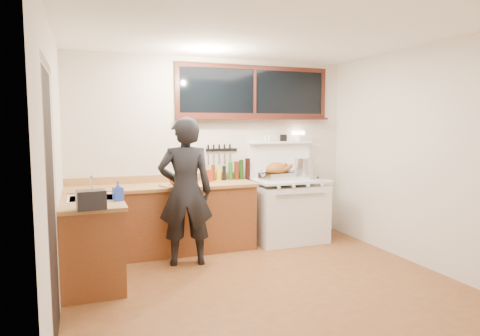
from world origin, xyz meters
name	(u,v)px	position (x,y,z in m)	size (l,w,h in m)	color
ground_plane	(263,284)	(0.00, 0.00, -0.01)	(4.00, 3.50, 0.02)	brown
room_shell	(264,128)	(0.00, 0.00, 1.65)	(4.10, 3.60, 2.65)	beige
counter_back	(163,219)	(-0.80, 1.45, 0.45)	(2.44, 0.64, 1.00)	brown
counter_left	(92,242)	(-1.70, 0.62, 0.45)	(0.64, 1.09, 0.90)	brown
sink_unit	(92,204)	(-1.68, 0.70, 0.85)	(0.50, 0.45, 0.37)	white
vintage_stove	(288,209)	(1.00, 1.41, 0.47)	(1.02, 0.74, 1.58)	white
back_window	(255,98)	(0.60, 1.72, 2.06)	(2.32, 0.13, 0.77)	black
left_doorway	(52,204)	(-1.99, -0.55, 1.09)	(0.02, 1.04, 2.17)	black
knife_strip	(221,151)	(0.08, 1.73, 1.31)	(0.46, 0.03, 0.28)	black
man	(185,192)	(-0.62, 0.91, 0.89)	(0.71, 0.53, 1.77)	black
soap_bottle	(118,191)	(-1.43, 0.49, 1.00)	(0.11, 0.12, 0.20)	blue
toaster	(91,200)	(-1.70, 0.12, 0.99)	(0.27, 0.20, 0.18)	black
cutting_board	(178,182)	(-0.64, 1.27, 0.95)	(0.45, 0.39, 0.14)	#9E723F
roast_turkey	(277,172)	(0.82, 1.42, 1.00)	(0.48, 0.39, 0.25)	silver
stockpot	(304,167)	(1.37, 1.62, 1.04)	(0.39, 0.39, 0.28)	silver
saucepan	(289,173)	(1.10, 1.58, 0.96)	(0.16, 0.28, 0.12)	silver
pot_lid	(318,179)	(1.38, 1.23, 0.91)	(0.26, 0.26, 0.04)	silver
coffee_tin	(208,176)	(-0.16, 1.54, 0.98)	(0.13, 0.12, 0.17)	maroon
pitcher	(203,175)	(-0.20, 1.62, 0.98)	(0.10, 0.10, 0.17)	white
bottle_cluster	(234,171)	(0.25, 1.63, 1.03)	(0.58, 0.07, 0.30)	black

